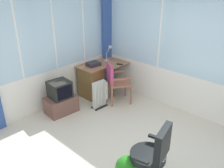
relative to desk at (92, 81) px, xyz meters
The scene contains 13 objects.
ground 2.35m from the desk, 118.91° to the right, with size 5.00×5.70×0.06m, color beige.
north_window_panel 1.45m from the desk, 162.27° to the left, with size 4.00×0.07×2.52m.
east_window_panel 2.38m from the desk, 65.73° to the right, with size 0.07×4.70×2.52m.
curtain_corner 1.15m from the desk, 16.21° to the left, with size 0.30×0.07×2.42m, color #335197.
desk is the anchor object (origin of this frame).
desk_lamp 0.89m from the desk, ahead, with size 0.24×0.21×0.41m.
tv_remote 0.78m from the desk, 34.90° to the right, with size 0.04×0.15×0.02m, color black.
paper_tray 0.41m from the desk, 11.68° to the left, with size 0.30×0.23×0.09m, color #2A2730.
wooden_armchair 0.64m from the desk, 76.41° to the right, with size 0.67×0.67×0.96m.
office_chair 2.94m from the desk, 115.92° to the right, with size 0.62×0.56×0.97m.
tv_on_stand 0.99m from the desk, behind, with size 0.68×0.49×0.72m.
space_heater 0.59m from the desk, 114.36° to the right, with size 0.40×0.19×0.63m.
potted_plant 2.80m from the desk, 122.05° to the right, with size 0.34×0.34×0.43m.
Camera 1 is at (-2.40, -1.95, 2.73)m, focal length 38.48 mm.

